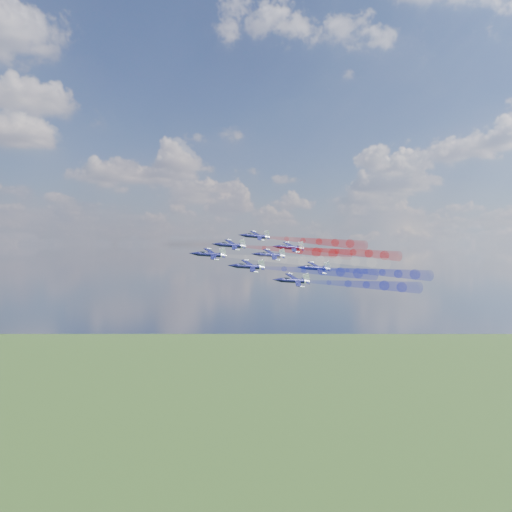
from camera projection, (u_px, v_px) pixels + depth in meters
jet_lead at (209, 255)px, 161.63m from camera, size 13.36×11.95×6.99m
trail_lead at (284, 260)px, 170.28m from camera, size 37.53×12.74×7.72m
jet_inner_left at (248, 267)px, 158.23m from camera, size 13.36×11.95×6.99m
trail_inner_left at (322, 271)px, 166.88m from camera, size 37.53×12.74×7.72m
jet_inner_right at (230, 245)px, 172.11m from camera, size 13.36×11.95×6.99m
trail_inner_right at (300, 251)px, 180.75m from camera, size 37.53×12.74×7.72m
jet_outer_left at (293, 281)px, 153.88m from camera, size 13.36×11.95×6.99m
trail_outer_left at (367, 285)px, 162.52m from camera, size 37.53×12.74×7.72m
jet_center_third at (270, 255)px, 169.02m from camera, size 13.36×11.95×6.99m
trail_center_third at (338, 260)px, 177.67m from camera, size 37.53×12.74×7.72m
jet_outer_right at (256, 236)px, 184.92m from camera, size 13.36×11.95×6.99m
trail_outer_right at (319, 242)px, 193.57m from camera, size 37.53×12.74×7.72m
jet_rear_left at (315, 268)px, 167.21m from camera, size 13.36×11.95×6.99m
trail_rear_left at (382, 272)px, 175.86m from camera, size 37.53×12.74×7.72m
jet_rear_right at (289, 248)px, 180.10m from camera, size 13.36×11.95×6.99m
trail_rear_right at (353, 253)px, 188.75m from camera, size 37.53×12.74×7.72m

